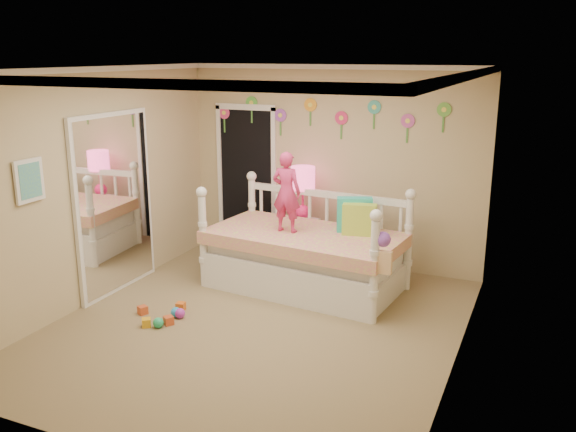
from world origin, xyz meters
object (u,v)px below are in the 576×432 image
at_px(child, 286,192).
at_px(table_lamp, 303,185).
at_px(daybed, 305,238).
at_px(nightstand, 302,242).

xyz_separation_m(child, table_lamp, (-0.12, 0.79, -0.08)).
bearing_deg(daybed, table_lamp, 119.98).
xyz_separation_m(daybed, nightstand, (-0.33, 0.72, -0.31)).
distance_m(nightstand, table_lamp, 0.78).
relative_size(daybed, table_lamp, 3.32).
xyz_separation_m(child, nightstand, (-0.12, 0.79, -0.85)).
height_order(child, table_lamp, child).
bearing_deg(table_lamp, nightstand, 0.00).
bearing_deg(child, table_lamp, -81.62).
relative_size(nightstand, table_lamp, 0.92).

